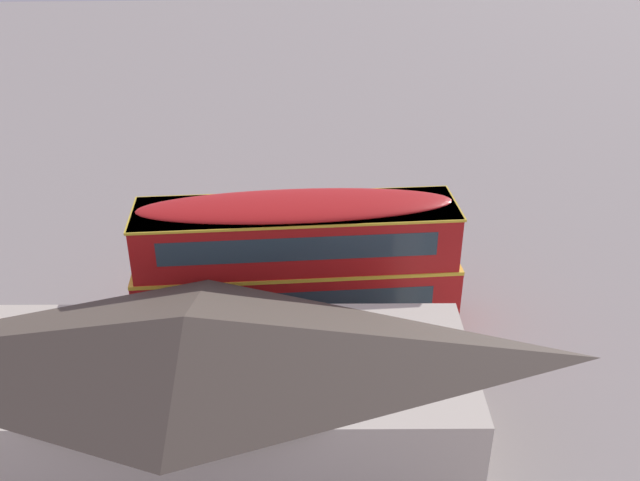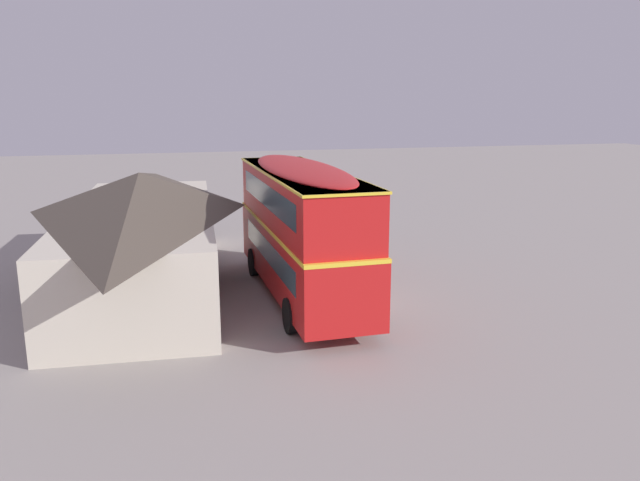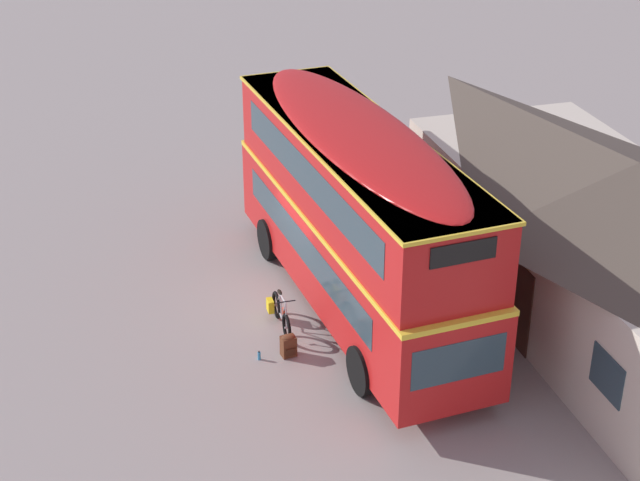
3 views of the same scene
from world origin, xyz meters
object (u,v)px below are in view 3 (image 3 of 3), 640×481
touring_bicycle (280,314)px  water_bottle_blue_sports (259,356)px  double_decker_bus (357,211)px  backpack_on_ground (288,345)px

touring_bicycle → water_bottle_blue_sports: bearing=-36.0°
double_decker_bus → water_bottle_blue_sports: bearing=-63.5°
touring_bicycle → backpack_on_ground: bearing=-7.6°
backpack_on_ground → water_bottle_blue_sports: 0.70m
touring_bicycle → water_bottle_blue_sports: size_ratio=7.89×
touring_bicycle → backpack_on_ground: size_ratio=3.16×
backpack_on_ground → water_bottle_blue_sports: (-0.06, -0.68, -0.18)m
water_bottle_blue_sports → touring_bicycle: bearing=144.0°
double_decker_bus → backpack_on_ground: (1.48, -2.16, -2.36)m
double_decker_bus → backpack_on_ground: size_ratio=19.29×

